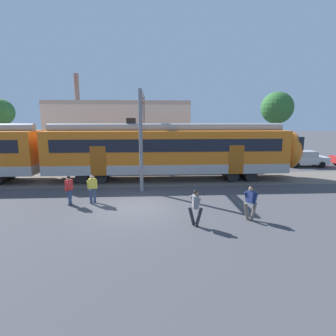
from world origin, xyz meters
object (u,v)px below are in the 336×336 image
pedestrian_yellow (92,186)px  pedestrian_navy (251,200)px  pedestrian_red (69,188)px  parked_car_silver (305,159)px  pedestrian_grey (195,205)px

pedestrian_yellow → pedestrian_navy: size_ratio=1.00×
pedestrian_red → pedestrian_navy: 9.54m
pedestrian_red → parked_car_silver: bearing=28.2°
parked_car_silver → pedestrian_red: bearing=-151.8°
pedestrian_navy → pedestrian_yellow: bearing=159.6°
pedestrian_yellow → pedestrian_grey: bearing=-33.7°
pedestrian_red → pedestrian_navy: (9.15, -2.69, 0.03)m
pedestrian_navy → parked_car_silver: pedestrian_navy is taller
pedestrian_yellow → parked_car_silver: (18.39, 10.27, -0.21)m
pedestrian_grey → pedestrian_yellow: bearing=146.3°
pedestrian_navy → parked_car_silver: 16.85m
pedestrian_grey → parked_car_silver: (13.14, 13.76, -0.18)m
pedestrian_red → parked_car_silver: size_ratio=0.41×
pedestrian_red → pedestrian_grey: size_ratio=1.00×
pedestrian_grey → pedestrian_red: bearing=153.3°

